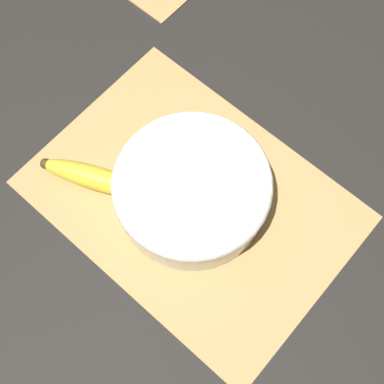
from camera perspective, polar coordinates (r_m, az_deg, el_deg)
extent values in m
plane|color=black|center=(0.84, 0.00, -0.86)|extent=(6.00, 6.00, 0.00)
cube|color=tan|center=(0.84, 0.00, -0.79)|extent=(0.49, 0.35, 0.01)
cube|color=#3D2D19|center=(0.82, 8.65, -7.74)|extent=(0.01, 0.34, 0.00)
cube|color=#3D2D19|center=(0.82, 4.24, -4.20)|extent=(0.01, 0.34, 0.00)
cube|color=#3D2D19|center=(0.84, 0.00, -0.74)|extent=(0.01, 0.34, 0.00)
cube|color=#3D2D19|center=(0.86, -4.05, 2.57)|extent=(0.01, 0.34, 0.00)
cube|color=#3D2D19|center=(0.89, -7.88, 5.68)|extent=(0.01, 0.34, 0.00)
cylinder|color=silver|center=(0.81, 0.00, 0.19)|extent=(0.23, 0.23, 0.07)
torus|color=silver|center=(0.78, 0.00, 0.96)|extent=(0.24, 0.24, 0.01)
cylinder|color=#F7EFC6|center=(0.85, 2.70, 3.29)|extent=(0.03, 0.03, 0.01)
cylinder|color=#F7EFC6|center=(0.78, 4.15, -4.10)|extent=(0.03, 0.03, 0.01)
cylinder|color=#F7EFC6|center=(0.82, 2.97, 2.68)|extent=(0.03, 0.03, 0.01)
cylinder|color=#F7EFC6|center=(0.79, -0.99, -4.79)|extent=(0.02, 0.02, 0.01)
cylinder|color=#F7EFC6|center=(0.83, -3.40, 3.92)|extent=(0.03, 0.03, 0.01)
cylinder|color=#F7EFC6|center=(0.83, -1.00, 5.37)|extent=(0.03, 0.03, 0.01)
cylinder|color=#F7EFC6|center=(0.81, 2.80, -1.34)|extent=(0.03, 0.03, 0.01)
cylinder|color=#F7EFC6|center=(0.80, -4.46, 3.98)|extent=(0.03, 0.03, 0.01)
cylinder|color=#F7EFC6|center=(0.81, -5.52, -0.12)|extent=(0.03, 0.03, 0.01)
cylinder|color=#F7EFC6|center=(0.80, -0.60, 2.65)|extent=(0.03, 0.03, 0.01)
cylinder|color=#F7EFC6|center=(0.80, -5.04, 1.49)|extent=(0.03, 0.03, 0.01)
cube|color=white|center=(0.82, -0.10, -1.17)|extent=(0.02, 0.02, 0.02)
cube|color=white|center=(0.79, 3.22, 1.22)|extent=(0.03, 0.03, 0.03)
cube|color=white|center=(0.81, 6.15, -1.35)|extent=(0.03, 0.03, 0.03)
cube|color=white|center=(0.76, -0.72, -5.01)|extent=(0.02, 0.02, 0.02)
cube|color=white|center=(0.84, 1.12, 4.84)|extent=(0.02, 0.02, 0.02)
cube|color=white|center=(0.77, -1.21, -1.86)|extent=(0.02, 0.02, 0.02)
cube|color=white|center=(0.78, 1.06, -5.85)|extent=(0.03, 0.03, 0.03)
cube|color=white|center=(0.78, -5.77, -1.39)|extent=(0.03, 0.03, 0.03)
ellipsoid|color=red|center=(0.82, -0.41, 0.91)|extent=(0.03, 0.02, 0.02)
ellipsoid|color=red|center=(0.83, 5.88, 0.32)|extent=(0.03, 0.01, 0.01)
ellipsoid|color=#F9A338|center=(0.81, -2.13, -3.34)|extent=(0.03, 0.01, 0.01)
ellipsoid|color=red|center=(0.79, -0.32, -0.21)|extent=(0.04, 0.02, 0.02)
ellipsoid|color=yellow|center=(0.84, -10.17, 1.45)|extent=(0.18, 0.11, 0.04)
sphere|color=#473819|center=(0.87, -15.35, 2.93)|extent=(0.02, 0.02, 0.02)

